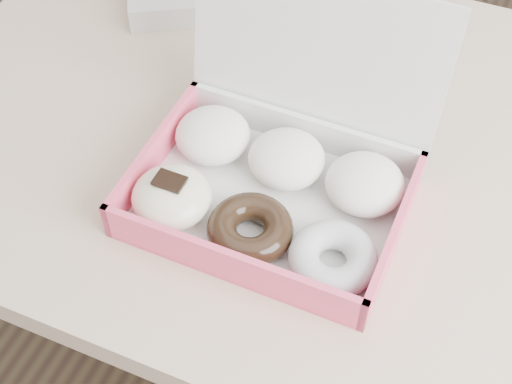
% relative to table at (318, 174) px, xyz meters
% --- Properties ---
extents(ground, '(4.00, 4.00, 0.00)m').
position_rel_table_xyz_m(ground, '(0.00, 0.00, -0.67)').
color(ground, black).
rests_on(ground, ground).
extents(table, '(1.20, 0.80, 0.75)m').
position_rel_table_xyz_m(table, '(0.00, 0.00, 0.00)').
color(table, tan).
rests_on(table, ground).
extents(donut_box, '(0.34, 0.30, 0.24)m').
position_rel_table_xyz_m(donut_box, '(-0.02, -0.13, 0.12)').
color(donut_box, silver).
rests_on(donut_box, table).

